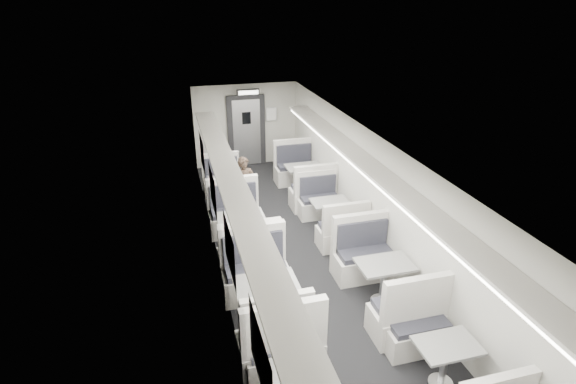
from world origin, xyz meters
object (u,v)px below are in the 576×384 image
booth_right_a (304,180)px  booth_left_c (266,304)px  booth_right_c (383,282)px  booth_right_d (444,364)px  passenger (245,186)px  vestibule_door (247,131)px  exit_sign (248,92)px  booth_left_a (226,191)px  booth_left_b (241,234)px  booth_right_b (330,215)px

booth_right_a → booth_left_c: bearing=-113.3°
booth_right_c → booth_right_d: (0.00, -1.79, -0.04)m
passenger → vestibule_door: bearing=72.0°
vestibule_door → exit_sign: bearing=-90.0°
booth_left_a → booth_right_c: bearing=-65.8°
booth_right_c → booth_left_a: bearing=114.2°
booth_right_a → passenger: passenger is taller
vestibule_door → booth_right_c: bearing=-81.9°
booth_right_c → vestibule_door: (-1.00, 7.05, 0.65)m
booth_right_c → vestibule_door: 7.15m
booth_right_c → passenger: (-1.63, 3.83, 0.31)m
booth_left_a → booth_right_c: (2.00, -4.46, 0.04)m
booth_left_a → vestibule_door: (1.00, 2.59, 0.69)m
booth_left_b → exit_sign: size_ratio=3.63×
booth_left_a → booth_left_b: booth_left_b is taller
booth_left_a → vestibule_door: bearing=68.9°
booth_left_a → exit_sign: size_ratio=3.14×
booth_right_d → passenger: bearing=106.2°
booth_left_a → exit_sign: exit_sign is taller
booth_right_c → booth_right_d: booth_right_c is taller
booth_right_c → booth_right_b: bearing=90.0°
booth_right_c → passenger: 4.17m
booth_left_a → booth_right_d: bearing=-72.3°
booth_right_b → booth_left_b: bearing=-168.9°
booth_left_a → booth_right_b: bearing=-42.8°
booth_right_a → booth_right_b: bearing=-90.0°
booth_right_a → booth_right_b: (0.00, -1.95, -0.04)m
booth_right_b → exit_sign: bearing=104.2°
booth_right_b → booth_right_d: booth_right_b is taller
booth_left_b → exit_sign: bearing=77.0°
booth_left_b → booth_right_c: booth_left_b is taller
booth_right_d → booth_left_b: bearing=116.5°
passenger → exit_sign: size_ratio=2.26×
booth_right_b → passenger: (-1.63, 1.23, 0.35)m
booth_right_d → passenger: 5.87m
booth_right_a → vestibule_door: (-1.00, 2.49, 0.65)m
booth_left_b → exit_sign: exit_sign is taller
booth_right_a → passenger: 1.81m
exit_sign → booth_left_a: bearing=-115.5°
vestibule_door → exit_sign: 1.33m
booth_right_a → booth_right_d: 6.35m
booth_left_c → booth_right_a: bearing=66.7°
booth_left_a → booth_right_a: (2.00, 0.10, 0.04)m
booth_right_a → exit_sign: (-1.00, 2.00, 1.89)m
booth_left_c → passenger: size_ratio=1.65×
passenger → vestibule_door: size_ratio=0.67×
passenger → exit_sign: exit_sign is taller
booth_right_c → vestibule_door: bearing=98.1°
booth_right_d → vestibule_door: bearing=96.5°
booth_right_b → booth_right_a: bearing=90.0°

